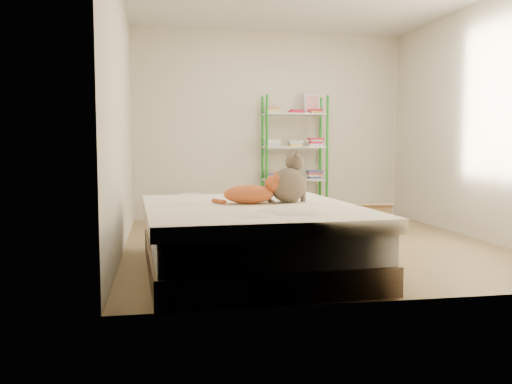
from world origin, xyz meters
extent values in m
cube|color=olive|center=(0.00, 0.00, 0.00)|extent=(3.80, 4.20, 0.01)
cube|color=beige|center=(0.00, 2.10, 1.30)|extent=(3.80, 0.01, 2.60)
cube|color=beige|center=(0.00, -2.10, 1.30)|extent=(3.80, 0.01, 2.60)
cube|color=beige|center=(-1.90, 0.00, 1.30)|extent=(0.01, 4.20, 2.60)
cube|color=beige|center=(1.90, 0.00, 1.30)|extent=(0.01, 4.20, 2.60)
cube|color=brown|center=(-0.81, -1.05, 0.10)|extent=(1.77, 2.16, 0.21)
cube|color=silver|center=(-0.81, -1.05, 0.32)|extent=(1.71, 2.09, 0.23)
cube|color=white|center=(-0.81, -1.05, 0.49)|extent=(1.80, 2.20, 0.10)
cylinder|color=#1E861F|center=(-0.12, 1.72, 0.85)|extent=(0.04, 0.04, 1.70)
cylinder|color=#1E861F|center=(-0.12, 2.04, 0.85)|extent=(0.04, 0.04, 1.70)
cylinder|color=#1E861F|center=(0.72, 1.72, 0.85)|extent=(0.04, 0.04, 1.70)
cylinder|color=#1E861F|center=(0.72, 2.04, 0.85)|extent=(0.04, 0.04, 1.70)
cube|color=silver|center=(0.30, 1.88, 0.10)|extent=(0.86, 0.34, 0.02)
cube|color=silver|center=(0.30, 1.88, 0.55)|extent=(0.86, 0.34, 0.02)
cube|color=silver|center=(0.30, 1.88, 1.00)|extent=(0.86, 0.34, 0.02)
cube|color=silver|center=(0.30, 1.88, 1.45)|extent=(0.86, 0.34, 0.02)
cube|color=red|center=(0.30, 1.88, 0.16)|extent=(0.20, 0.16, 0.09)
cube|color=red|center=(0.00, 1.88, 0.61)|extent=(0.20, 0.16, 0.09)
cube|color=red|center=(0.60, 1.88, 0.61)|extent=(0.20, 0.16, 0.09)
cube|color=red|center=(0.00, 1.88, 1.06)|extent=(0.20, 0.16, 0.09)
cube|color=red|center=(0.30, 1.88, 1.06)|extent=(0.20, 0.16, 0.09)
cube|color=red|center=(0.60, 1.88, 1.06)|extent=(0.20, 0.16, 0.09)
cube|color=red|center=(0.00, 1.88, 1.51)|extent=(0.20, 0.16, 0.09)
cube|color=red|center=(0.30, 1.88, 1.51)|extent=(0.20, 0.16, 0.09)
cube|color=red|center=(0.60, 1.88, 1.51)|extent=(0.20, 0.16, 0.09)
cube|color=silver|center=(0.56, 1.93, 1.60)|extent=(0.22, 0.06, 0.28)
cube|color=red|center=(0.56, 1.92, 1.60)|extent=(0.17, 0.04, 0.22)
cube|color=#91774D|center=(0.87, 0.59, 0.16)|extent=(0.48, 0.40, 0.32)
cube|color=#642391|center=(0.88, 0.40, 0.15)|extent=(0.27, 0.03, 0.07)
cube|color=#91774D|center=(0.87, 0.41, 0.32)|extent=(0.46, 0.17, 0.10)
cube|color=silver|center=(-1.15, 1.85, 0.18)|extent=(0.37, 0.34, 0.35)
cube|color=silver|center=(-1.15, 1.85, 0.37)|extent=(0.40, 0.38, 0.03)
camera|label=1|loc=(-1.54, -5.40, 1.03)|focal=38.00mm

